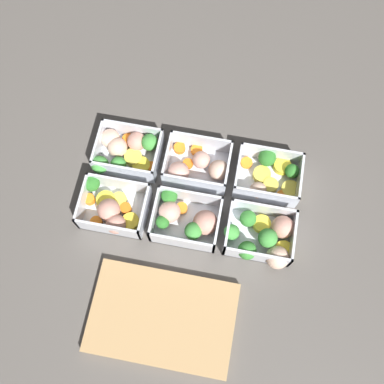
{
  "coord_description": "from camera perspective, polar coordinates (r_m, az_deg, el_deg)",
  "views": [
    {
      "loc": [
        -0.06,
        0.32,
        0.91
      ],
      "look_at": [
        0.0,
        0.0,
        0.02
      ],
      "focal_mm": 42.0,
      "sensor_mm": 36.0,
      "label": 1
    }
  ],
  "objects": [
    {
      "name": "container_far_left",
      "position": [
        0.93,
        9.19,
        -5.71
      ],
      "size": [
        0.15,
        0.13,
        0.06
      ],
      "color": "silver",
      "rests_on": "ground_plane"
    },
    {
      "name": "container_near_right",
      "position": [
        0.99,
        -8.48,
        5.25
      ],
      "size": [
        0.15,
        0.12,
        0.06
      ],
      "color": "silver",
      "rests_on": "ground_plane"
    },
    {
      "name": "cutting_board",
      "position": [
        0.91,
        -3.78,
        -15.61
      ],
      "size": [
        0.28,
        0.18,
        0.02
      ],
      "color": "tan",
      "rests_on": "ground_plane"
    },
    {
      "name": "container_near_center",
      "position": [
        0.97,
        0.72,
        3.31
      ],
      "size": [
        0.15,
        0.12,
        0.06
      ],
      "color": "silver",
      "rests_on": "ground_plane"
    },
    {
      "name": "container_far_right",
      "position": [
        0.95,
        -10.21,
        -2.05
      ],
      "size": [
        0.14,
        0.12,
        0.06
      ],
      "color": "silver",
      "rests_on": "ground_plane"
    },
    {
      "name": "container_near_left",
      "position": [
        0.98,
        9.84,
        2.05
      ],
      "size": [
        0.14,
        0.12,
        0.06
      ],
      "color": "silver",
      "rests_on": "ground_plane"
    },
    {
      "name": "container_far_center",
      "position": [
        0.92,
        -0.72,
        -3.37
      ],
      "size": [
        0.14,
        0.11,
        0.06
      ],
      "color": "silver",
      "rests_on": "ground_plane"
    },
    {
      "name": "ground_plane",
      "position": [
        0.97,
        -0.0,
        -0.4
      ],
      "size": [
        4.0,
        4.0,
        0.0
      ],
      "primitive_type": "plane",
      "color": "#56514C"
    }
  ]
}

